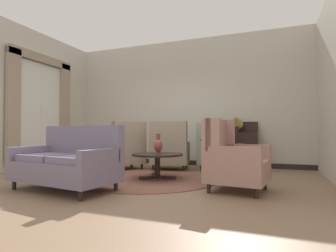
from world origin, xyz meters
The scene contains 16 objects.
ground centered at (0.00, 0.00, 0.00)m, with size 9.06×9.06×0.00m, color #896B51.
wall_back centered at (0.00, 2.68, 1.69)m, with size 6.63×0.08×3.37m, color beige.
wall_left centered at (-3.24, 0.81, 1.69)m, with size 0.08×3.76×3.37m, color beige.
baseboard_back centered at (0.00, 2.63, 0.06)m, with size 6.47×0.03×0.12m, color black.
area_rug centered at (0.00, 0.30, 0.01)m, with size 2.73×2.73×0.01m, color brown.
window_with_curtains centered at (-3.14, 0.82, 1.57)m, with size 0.12×1.92×2.63m.
coffee_table centered at (0.23, 0.30, 0.40)m, with size 0.96×0.96×0.47m.
porcelain_vase centered at (0.24, 0.32, 0.63)m, with size 0.16×0.16×0.37m.
settee centered at (-0.67, -1.04, 0.40)m, with size 1.72×1.06×0.97m.
armchair_far_left centered at (-0.98, 1.28, 0.47)m, with size 1.10×1.09×1.11m.
armchair_beside_settee centered at (0.02, 1.54, 0.46)m, with size 0.98×0.99×1.11m.
armchair_foreground_right centered at (1.67, -0.23, 0.45)m, with size 0.93×0.91×1.07m.
armchair_near_window centered at (1.11, 1.68, 0.45)m, with size 0.99×1.00×1.08m.
side_table centered at (1.29, 0.51, 0.45)m, with size 0.56×0.56×0.74m.
sideboard centered at (1.37, 2.39, 0.50)m, with size 1.09×0.36×1.12m.
gramophone centered at (1.42, 2.30, 1.10)m, with size 0.35×0.43×0.50m.
Camera 1 is at (2.23, -4.38, 0.87)m, focal length 29.22 mm.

